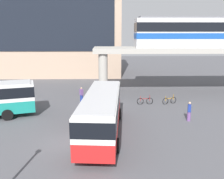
% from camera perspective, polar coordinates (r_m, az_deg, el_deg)
% --- Properties ---
extents(ground_plane, '(120.00, 120.00, 0.00)m').
position_cam_1_polar(ground_plane, '(27.97, -6.46, -3.40)').
color(ground_plane, '#515156').
extents(station_building, '(23.20, 11.84, 17.43)m').
position_cam_1_polar(station_building, '(49.40, -12.22, 13.52)').
color(station_building, tan).
rests_on(station_building, ground_plane).
extents(elevated_platform, '(32.81, 5.85, 5.86)m').
position_cam_1_polar(elevated_platform, '(36.04, 23.17, 7.38)').
color(elevated_platform, '#ADA89E').
rests_on(elevated_platform, ground_plane).
extents(train, '(21.77, 2.96, 3.84)m').
position_cam_1_polar(train, '(35.84, 23.19, 11.85)').
color(train, silver).
rests_on(train, elevated_platform).
extents(bus_main, '(3.38, 11.20, 3.22)m').
position_cam_1_polar(bus_main, '(19.32, -2.30, -4.49)').
color(bus_main, red).
rests_on(bus_main, ground_plane).
extents(bicycle_orange, '(1.69, 0.71, 1.04)m').
position_cam_1_polar(bicycle_orange, '(28.77, 12.79, -2.44)').
color(bicycle_orange, black).
rests_on(bicycle_orange, ground_plane).
extents(bicycle_red, '(1.79, 0.19, 1.04)m').
position_cam_1_polar(bicycle_red, '(28.12, 7.43, -2.58)').
color(bicycle_red, black).
rests_on(bicycle_red, ground_plane).
extents(pedestrian_at_kerb, '(0.46, 0.47, 1.72)m').
position_cam_1_polar(pedestrian_at_kerb, '(28.79, -6.88, -1.29)').
color(pedestrian_at_kerb, navy).
rests_on(pedestrian_at_kerb, ground_plane).
extents(pedestrian_by_bike_rack, '(0.34, 0.45, 1.75)m').
position_cam_1_polar(pedestrian_by_bike_rack, '(23.56, 16.95, -4.84)').
color(pedestrian_by_bike_rack, '#724C8C').
rests_on(pedestrian_by_bike_rack, ground_plane).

